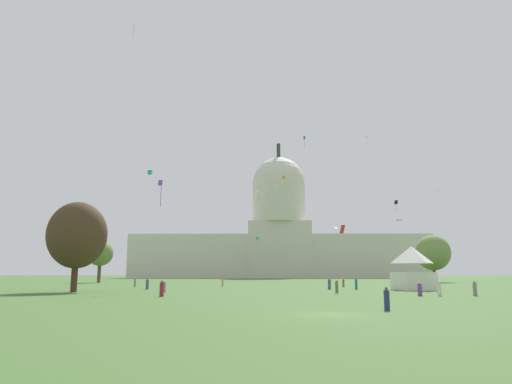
% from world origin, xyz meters
% --- Properties ---
extents(ground_plane, '(800.00, 800.00, 0.00)m').
position_xyz_m(ground_plane, '(0.00, 0.00, 0.00)').
color(ground_plane, '#42662D').
extents(capitol_building, '(136.14, 24.87, 63.65)m').
position_xyz_m(capitol_building, '(3.55, 189.92, 19.03)').
color(capitol_building, beige).
rests_on(capitol_building, ground_plane).
extents(event_tent, '(5.54, 7.11, 6.42)m').
position_xyz_m(event_tent, '(17.99, 41.26, 3.29)').
color(event_tent, white).
rests_on(event_tent, ground_plane).
extents(tree_west_mid, '(7.29, 7.68, 10.73)m').
position_xyz_m(tree_west_mid, '(-46.00, 91.77, 7.41)').
color(tree_west_mid, brown).
rests_on(tree_west_mid, ground_plane).
extents(tree_west_far, '(8.03, 6.81, 11.96)m').
position_xyz_m(tree_west_far, '(-29.06, 33.08, 7.47)').
color(tree_west_far, '#42301E').
rests_on(tree_west_far, ground_plane).
extents(tree_east_near, '(12.70, 12.68, 12.49)m').
position_xyz_m(tree_east_near, '(41.33, 97.60, 7.78)').
color(tree_east_near, '#4C3823').
rests_on(tree_east_near, ground_plane).
extents(person_maroon_back_center, '(0.61, 0.61, 1.73)m').
position_xyz_m(person_maroon_back_center, '(-14.97, 21.37, 0.78)').
color(person_maroon_back_center, maroon).
rests_on(person_maroon_back_center, ground_plane).
extents(person_grey_edge_east, '(0.55, 0.55, 1.69)m').
position_xyz_m(person_grey_edge_east, '(22.73, 58.39, 0.77)').
color(person_grey_edge_east, gray).
rests_on(person_grey_edge_east, ground_plane).
extents(person_grey_mid_right, '(0.43, 0.43, 1.62)m').
position_xyz_m(person_grey_mid_right, '(-27.04, 55.62, 0.75)').
color(person_grey_mid_right, gray).
rests_on(person_grey_mid_right, ground_plane).
extents(person_olive_front_right, '(0.47, 0.47, 1.50)m').
position_xyz_m(person_olive_front_right, '(10.17, 55.77, 0.68)').
color(person_olive_front_right, olive).
rests_on(person_olive_front_right, ground_plane).
extents(person_grey_edge_west, '(0.48, 0.48, 1.53)m').
position_xyz_m(person_grey_edge_west, '(-16.88, 31.87, 0.70)').
color(person_grey_edge_west, gray).
rests_on(person_grey_edge_west, ground_plane).
extents(person_white_near_tent, '(0.47, 0.47, 1.53)m').
position_xyz_m(person_white_near_tent, '(15.26, 23.41, 0.69)').
color(person_white_near_tent, silver).
rests_on(person_white_near_tent, ground_plane).
extents(person_grey_deep_crowd, '(0.61, 0.61, 1.65)m').
position_xyz_m(person_grey_deep_crowd, '(19.21, 23.58, 0.74)').
color(person_grey_deep_crowd, gray).
rests_on(person_grey_deep_crowd, ground_plane).
extents(person_purple_front_center, '(0.59, 0.59, 1.57)m').
position_xyz_m(person_purple_front_center, '(13.08, 23.34, 0.70)').
color(person_purple_front_center, '#703D93').
rests_on(person_purple_front_center, ground_plane).
extents(person_denim_front_left, '(0.52, 0.52, 1.60)m').
position_xyz_m(person_denim_front_left, '(-21.96, 43.82, 0.73)').
color(person_denim_front_left, '#3D5684').
rests_on(person_denim_front_left, ground_plane).
extents(person_olive_mid_center, '(0.53, 0.53, 1.69)m').
position_xyz_m(person_olive_mid_center, '(5.27, 31.79, 0.78)').
color(person_olive_mid_center, olive).
rests_on(person_olive_mid_center, ground_plane).
extents(person_tan_near_tree_east, '(0.40, 0.40, 1.71)m').
position_xyz_m(person_tan_near_tree_east, '(-11.48, 57.33, 0.80)').
color(person_tan_near_tree_east, tan).
rests_on(person_tan_near_tree_east, ground_plane).
extents(person_denim_mid_left, '(0.54, 0.54, 1.74)m').
position_xyz_m(person_denim_mid_left, '(5.94, 43.27, 0.79)').
color(person_denim_mid_left, '#3D5684').
rests_on(person_denim_mid_left, ground_plane).
extents(person_navy_lawn_far_left, '(0.53, 0.53, 1.59)m').
position_xyz_m(person_navy_lawn_far_left, '(4.21, 3.06, 0.72)').
color(person_navy_lawn_far_left, navy).
rests_on(person_navy_lawn_far_left, ground_plane).
extents(person_teal_near_tree_west, '(0.44, 0.44, 1.76)m').
position_xyz_m(person_teal_near_tree_west, '(10.06, 43.60, 0.81)').
color(person_teal_near_tree_west, '#1E757A').
rests_on(person_teal_near_tree_west, ground_plane).
extents(kite_magenta_low, '(0.81, 0.77, 2.26)m').
position_xyz_m(kite_magenta_low, '(-38.56, 59.35, 14.62)').
color(kite_magenta_low, '#D1339E').
extents(kite_pink_high, '(0.36, 0.82, 3.01)m').
position_xyz_m(kite_pink_high, '(-28.92, 53.98, 49.01)').
color(kite_pink_high, pink).
extents(kite_black_mid, '(1.25, 1.21, 3.03)m').
position_xyz_m(kite_black_mid, '(33.29, 101.43, 21.98)').
color(kite_black_mid, black).
extents(kite_lime_mid, '(1.41, 1.11, 3.10)m').
position_xyz_m(kite_lime_mid, '(24.00, 151.42, 18.79)').
color(kite_lime_mid, '#8CD133').
extents(kite_orange_high, '(1.22, 1.23, 3.12)m').
position_xyz_m(kite_orange_high, '(3.48, 136.19, 36.26)').
color(kite_orange_high, orange).
extents(kite_red_low, '(0.82, 0.92, 1.24)m').
position_xyz_m(kite_red_low, '(6.84, 35.41, 8.46)').
color(kite_red_low, red).
extents(kite_blue_high, '(0.67, 0.81, 4.72)m').
position_xyz_m(kite_blue_high, '(11.16, 136.73, 50.56)').
color(kite_blue_high, blue).
extents(kite_violet_low, '(0.74, 0.54, 3.70)m').
position_xyz_m(kite_violet_low, '(-18.25, 33.86, 14.22)').
color(kite_violet_low, purple).
extents(kite_yellow_low, '(0.61, 1.40, 3.79)m').
position_xyz_m(kite_yellow_low, '(-9.99, 88.60, 9.26)').
color(kite_yellow_low, yellow).
extents(kite_turquoise_mid, '(1.45, 1.45, 2.40)m').
position_xyz_m(kite_turquoise_mid, '(-37.66, 106.67, 31.91)').
color(kite_turquoise_mid, teal).
extents(kite_green_low, '(1.23, 0.47, 4.73)m').
position_xyz_m(kite_green_low, '(-6.25, 155.16, 15.35)').
color(kite_green_low, green).
extents(kite_cyan_mid, '(1.41, 0.94, 3.36)m').
position_xyz_m(kite_cyan_mid, '(-5.77, 122.26, 28.27)').
color(kite_cyan_mid, '#33BCDB').
extents(kite_white_high, '(0.94, 0.52, 0.99)m').
position_xyz_m(kite_white_high, '(1.36, 161.80, 37.35)').
color(kite_white_high, white).
extents(kite_gold_low, '(0.44, 0.86, 0.90)m').
position_xyz_m(kite_gold_low, '(29.11, 58.63, 17.68)').
color(kite_gold_low, gold).
extents(kite_magenta_low_b, '(1.83, 1.19, 0.22)m').
position_xyz_m(kite_magenta_low_b, '(30.45, 90.90, 15.30)').
color(kite_magenta_low_b, '#D1339E').
extents(kite_pink_high_b, '(1.24, 1.12, 3.83)m').
position_xyz_m(kite_pink_high_b, '(37.90, 153.53, 55.66)').
color(kite_pink_high_b, pink).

